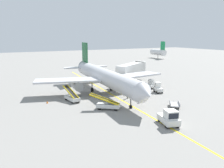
% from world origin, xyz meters
% --- Properties ---
extents(ground_plane, '(300.00, 300.00, 0.00)m').
position_xyz_m(ground_plane, '(0.00, 0.00, 0.00)').
color(ground_plane, gray).
extents(taxi_line_yellow, '(7.80, 79.68, 0.01)m').
position_xyz_m(taxi_line_yellow, '(1.18, 5.00, 0.00)').
color(taxi_line_yellow, yellow).
rests_on(taxi_line_yellow, ground).
extents(airliner, '(28.48, 35.34, 10.10)m').
position_xyz_m(airliner, '(1.23, 13.96, 3.42)').
color(airliner, silver).
rests_on(airliner, ground).
extents(jet_bridge, '(12.20, 8.92, 4.85)m').
position_xyz_m(jet_bridge, '(13.29, 21.03, 3.54)').
color(jet_bridge, silver).
rests_on(jet_bridge, ground).
extents(pushback_tug, '(2.85, 3.99, 2.20)m').
position_xyz_m(pushback_tug, '(0.58, -6.79, 0.99)').
color(pushback_tug, silver).
rests_on(pushback_tug, ground).
extents(baggage_tug_near_wing, '(2.73, 2.32, 2.10)m').
position_xyz_m(baggage_tug_near_wing, '(12.19, 12.26, 0.93)').
color(baggage_tug_near_wing, silver).
rests_on(baggage_tug_near_wing, ground).
extents(baggage_tug_by_cargo_door, '(2.00, 2.69, 2.10)m').
position_xyz_m(baggage_tug_by_cargo_door, '(11.43, 8.71, 0.93)').
color(baggage_tug_by_cargo_door, silver).
rests_on(baggage_tug_by_cargo_door, ground).
extents(belt_loader_forward_hold, '(4.70, 4.08, 2.59)m').
position_xyz_m(belt_loader_forward_hold, '(-3.50, 3.40, 0.78)').
color(belt_loader_forward_hold, silver).
rests_on(belt_loader_forward_hold, ground).
extents(belt_loader_aft_hold, '(1.90, 5.11, 2.59)m').
position_xyz_m(belt_loader_aft_hold, '(-6.97, 10.92, 0.78)').
color(belt_loader_aft_hold, silver).
rests_on(belt_loader_aft_hold, ground).
extents(baggage_cart_loaded, '(2.95, 3.46, 0.94)m').
position_xyz_m(baggage_cart_loaded, '(7.03, -0.95, 0.47)').
color(baggage_cart_loaded, '#A5A5A8').
rests_on(baggage_cart_loaded, ground).
extents(ground_crew_marshaller, '(0.36, 0.24, 1.70)m').
position_xyz_m(ground_crew_marshaller, '(4.00, 4.34, 0.91)').
color(ground_crew_marshaller, '#26262D').
rests_on(ground_crew_marshaller, ground).
extents(ground_crew_wing_walker, '(0.36, 0.24, 1.70)m').
position_xyz_m(ground_crew_wing_walker, '(3.00, 7.55, 0.91)').
color(ground_crew_wing_walker, '#26262D').
rests_on(ground_crew_wing_walker, ground).
extents(safety_cone_nose_left, '(0.36, 0.36, 0.44)m').
position_xyz_m(safety_cone_nose_left, '(3.73, 15.47, 0.22)').
color(safety_cone_nose_left, orange).
rests_on(safety_cone_nose_left, ground).
extents(safety_cone_nose_right, '(0.36, 0.36, 0.44)m').
position_xyz_m(safety_cone_nose_right, '(-11.35, 11.65, 0.22)').
color(safety_cone_nose_right, orange).
rests_on(safety_cone_nose_right, ground).
extents(distant_aircraft_far_left, '(3.00, 10.10, 8.80)m').
position_xyz_m(distant_aircraft_far_left, '(60.81, 68.66, 3.22)').
color(distant_aircraft_far_left, silver).
rests_on(distant_aircraft_far_left, ground).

